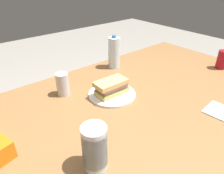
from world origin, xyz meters
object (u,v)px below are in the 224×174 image
at_px(paper_plate, 112,94).
at_px(soda_can_silver, 63,84).
at_px(water_bottle_tall, 114,53).
at_px(dining_table, 133,112).
at_px(sandwich, 112,87).
at_px(plastic_cup_stack, 95,147).
at_px(soda_can_red, 222,60).

bearing_deg(paper_plate, soda_can_silver, -42.12).
height_order(water_bottle_tall, soda_can_silver, water_bottle_tall).
bearing_deg(water_bottle_tall, soda_can_silver, 12.65).
distance_m(dining_table, paper_plate, 0.15).
xyz_separation_m(dining_table, paper_plate, (0.06, -0.11, 0.08)).
bearing_deg(dining_table, soda_can_silver, -48.46).
xyz_separation_m(sandwich, plastic_cup_stack, (0.33, 0.31, 0.03)).
bearing_deg(soda_can_red, dining_table, -7.45).
bearing_deg(dining_table, sandwich, -60.03).
height_order(dining_table, soda_can_red, soda_can_red).
bearing_deg(soda_can_silver, water_bottle_tall, -167.35).
height_order(dining_table, sandwich, sandwich).
distance_m(soda_can_red, soda_can_silver, 1.05).
bearing_deg(soda_can_silver, soda_can_red, 158.90).
bearing_deg(dining_table, water_bottle_tall, -116.26).
bearing_deg(sandwich, plastic_cup_stack, 43.26).
relative_size(soda_can_red, soda_can_silver, 1.00).
height_order(soda_can_red, plastic_cup_stack, plastic_cup_stack).
xyz_separation_m(dining_table, water_bottle_tall, (-0.19, -0.38, 0.18)).
xyz_separation_m(paper_plate, soda_can_silver, (0.19, -0.17, 0.05)).
distance_m(sandwich, water_bottle_tall, 0.37).
relative_size(water_bottle_tall, plastic_cup_stack, 1.32).
bearing_deg(water_bottle_tall, soda_can_red, 138.65).
xyz_separation_m(paper_plate, sandwich, (0.00, 0.00, 0.05)).
height_order(dining_table, plastic_cup_stack, plastic_cup_stack).
distance_m(sandwich, soda_can_red, 0.81).
bearing_deg(soda_can_silver, paper_plate, 137.88).
bearing_deg(paper_plate, soda_can_red, 165.49).
height_order(paper_plate, soda_can_silver, soda_can_silver).
relative_size(dining_table, water_bottle_tall, 8.23).
distance_m(sandwich, soda_can_silver, 0.26).
distance_m(soda_can_red, water_bottle_tall, 0.72).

